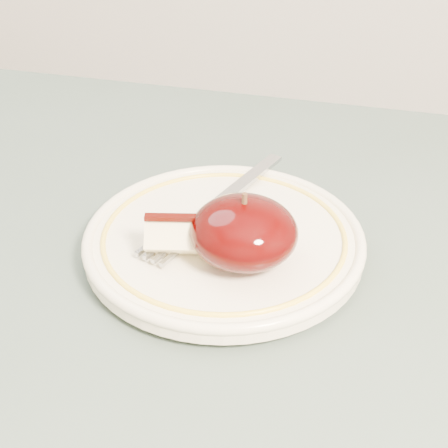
% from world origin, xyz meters
% --- Properties ---
extents(table, '(0.90, 0.90, 0.75)m').
position_xyz_m(table, '(0.00, 0.00, 0.66)').
color(table, brown).
rests_on(table, ground).
extents(plate, '(0.22, 0.22, 0.02)m').
position_xyz_m(plate, '(-0.00, 0.12, 0.76)').
color(plate, beige).
rests_on(plate, table).
extents(apple_half, '(0.08, 0.08, 0.06)m').
position_xyz_m(apple_half, '(0.02, 0.09, 0.79)').
color(apple_half, black).
rests_on(apple_half, plate).
extents(apple_wedge, '(0.08, 0.05, 0.04)m').
position_xyz_m(apple_wedge, '(-0.01, 0.09, 0.78)').
color(apple_wedge, beige).
rests_on(apple_wedge, plate).
extents(fork, '(0.08, 0.19, 0.00)m').
position_xyz_m(fork, '(-0.02, 0.15, 0.77)').
color(fork, '#95979D').
rests_on(fork, plate).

